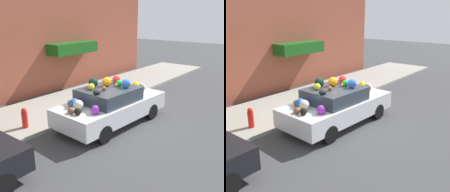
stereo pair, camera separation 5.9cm
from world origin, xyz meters
TOP-DOWN VIEW (x-y plane):
  - ground_plane at (0.00, 0.00)m, footprint 60.00×60.00m
  - sidewalk_curb at (0.00, 2.70)m, footprint 24.00×3.20m
  - building_facade at (0.10, 4.92)m, footprint 18.00×1.20m
  - fire_hydrant at (-2.36, 1.79)m, footprint 0.20×0.20m
  - art_car at (-0.05, -0.10)m, footprint 4.36×2.03m

SIDE VIEW (x-z plane):
  - ground_plane at x=0.00m, z-range 0.00..0.00m
  - sidewalk_curb at x=0.00m, z-range 0.00..0.12m
  - fire_hydrant at x=-2.36m, z-range 0.11..0.81m
  - art_car at x=-0.05m, z-range -0.11..1.59m
  - building_facade at x=0.10m, z-range -0.03..5.62m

